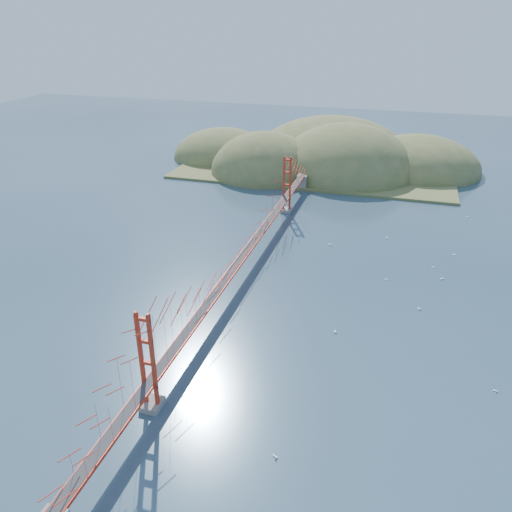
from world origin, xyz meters
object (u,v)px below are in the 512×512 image
(bridge, at_px, (241,236))
(sailboat_2, at_px, (495,390))
(sailboat_1, at_px, (419,308))
(sailboat_0, at_px, (335,331))

(bridge, height_order, sailboat_2, bridge)
(sailboat_2, relative_size, sailboat_1, 0.81)
(bridge, relative_size, sailboat_0, 140.75)
(bridge, xyz_separation_m, sailboat_2, (34.93, -17.18, -6.88))
(bridge, distance_m, sailboat_2, 39.53)
(sailboat_2, bearing_deg, sailboat_0, 161.50)
(sailboat_1, bearing_deg, bridge, 175.76)
(bridge, bearing_deg, sailboat_1, -4.24)
(sailboat_1, distance_m, sailboat_0, 13.79)
(sailboat_0, bearing_deg, bridge, 146.16)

